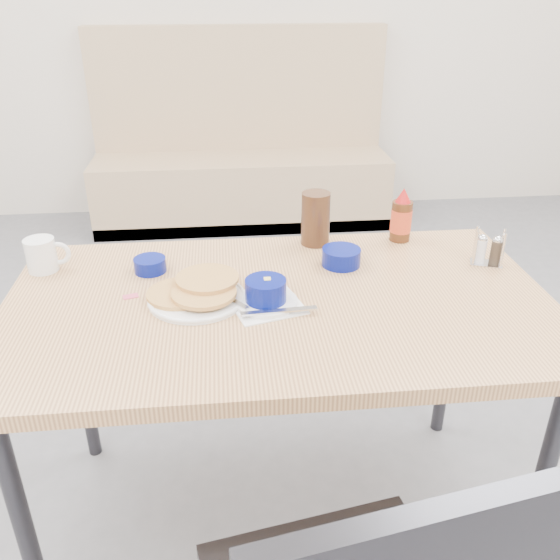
{
  "coord_description": "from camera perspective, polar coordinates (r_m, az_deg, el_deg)",
  "views": [
    {
      "loc": [
        -0.13,
        -1.07,
        1.5
      ],
      "look_at": [
        0.0,
        0.24,
        0.82
      ],
      "focal_mm": 38.0,
      "sensor_mm": 36.0,
      "label": 1
    }
  ],
  "objects": [
    {
      "name": "booth_bench",
      "position": [
        4.02,
        -3.75,
        10.7
      ],
      "size": [
        1.9,
        0.56,
        1.22
      ],
      "color": "tan",
      "rests_on": "ground"
    },
    {
      "name": "dining_table",
      "position": [
        1.55,
        -0.08,
        -3.84
      ],
      "size": [
        1.4,
        0.8,
        0.76
      ],
      "color": "tan",
      "rests_on": "ground"
    },
    {
      "name": "pancake_plate",
      "position": [
        1.52,
        -8.0,
        -1.24
      ],
      "size": [
        0.26,
        0.25,
        0.04
      ],
      "rotation": [
        0.0,
        0.0,
        0.32
      ],
      "color": "white",
      "rests_on": "dining_table"
    },
    {
      "name": "coffee_mug",
      "position": [
        1.77,
        -21.88,
        2.3
      ],
      "size": [
        0.12,
        0.08,
        0.09
      ],
      "rotation": [
        0.0,
        0.0,
        0.08
      ],
      "color": "white",
      "rests_on": "dining_table"
    },
    {
      "name": "grits_setting",
      "position": [
        1.47,
        -1.36,
        -1.37
      ],
      "size": [
        0.23,
        0.21,
        0.07
      ],
      "rotation": [
        0.0,
        0.0,
        0.28
      ],
      "color": "white",
      "rests_on": "dining_table"
    },
    {
      "name": "creamer_bowl",
      "position": [
        1.69,
        -12.4,
        1.42
      ],
      "size": [
        0.09,
        0.09,
        0.04
      ],
      "rotation": [
        0.0,
        0.0,
        -0.31
      ],
      "color": "#040F66",
      "rests_on": "dining_table"
    },
    {
      "name": "butter_bowl",
      "position": [
        1.69,
        5.91,
        2.21
      ],
      "size": [
        0.11,
        0.11,
        0.05
      ],
      "rotation": [
        0.0,
        0.0,
        0.1
      ],
      "color": "#040F66",
      "rests_on": "dining_table"
    },
    {
      "name": "amber_tumbler",
      "position": [
        1.8,
        3.44,
        5.92
      ],
      "size": [
        0.11,
        0.11,
        0.16
      ],
      "primitive_type": "cylinder",
      "rotation": [
        0.0,
        0.0,
        -0.43
      ],
      "color": "#3F2414",
      "rests_on": "dining_table"
    },
    {
      "name": "condiment_caddy",
      "position": [
        1.78,
        19.38,
        2.53
      ],
      "size": [
        0.1,
        0.08,
        0.11
      ],
      "rotation": [
        0.0,
        0.0,
        -0.36
      ],
      "color": "silver",
      "rests_on": "dining_table"
    },
    {
      "name": "syrup_bottle",
      "position": [
        1.87,
        11.59,
        5.87
      ],
      "size": [
        0.06,
        0.06,
        0.17
      ],
      "rotation": [
        0.0,
        0.0,
        -0.42
      ],
      "color": "#47230F",
      "rests_on": "dining_table"
    },
    {
      "name": "sugar_wrapper",
      "position": [
        1.57,
        -14.19,
        -1.53
      ],
      "size": [
        0.04,
        0.03,
        0.0
      ],
      "primitive_type": "cube",
      "rotation": [
        0.0,
        0.0,
        0.29
      ],
      "color": "#D44662",
      "rests_on": "dining_table"
    }
  ]
}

